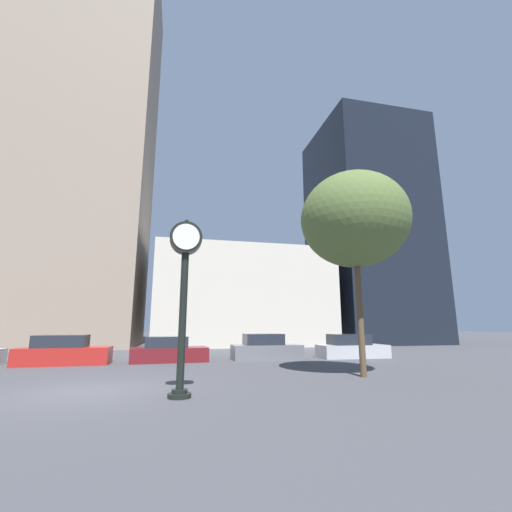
{
  "coord_description": "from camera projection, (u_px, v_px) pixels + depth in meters",
  "views": [
    {
      "loc": [
        2.39,
        -11.38,
        1.88
      ],
      "look_at": [
        7.53,
        10.8,
        6.53
      ],
      "focal_mm": 24.0,
      "sensor_mm": 36.0,
      "label": 1
    }
  ],
  "objects": [
    {
      "name": "building_glass_modern",
      "position": [
        367.0,
        232.0,
        40.79
      ],
      "size": [
        11.22,
        12.0,
        25.73
      ],
      "color": "black",
      "rests_on": "ground_plane"
    },
    {
      "name": "building_storefront_row",
      "position": [
        240.0,
        299.0,
        35.74
      ],
      "size": [
        16.86,
        12.0,
        9.33
      ],
      "color": "beige",
      "rests_on": "ground_plane"
    },
    {
      "name": "bare_tree",
      "position": [
        354.0,
        220.0,
        14.0
      ],
      "size": [
        4.35,
        4.35,
        8.1
      ],
      "color": "brown",
      "rests_on": "ground_plane"
    },
    {
      "name": "car_silver",
      "position": [
        351.0,
        348.0,
        20.6
      ],
      "size": [
        4.11,
        1.91,
        1.38
      ],
      "rotation": [
        0.0,
        0.0,
        -0.02
      ],
      "color": "#BCBCC1",
      "rests_on": "ground_plane"
    },
    {
      "name": "car_maroon",
      "position": [
        169.0,
        351.0,
        18.27
      ],
      "size": [
        4.06,
        2.11,
        1.31
      ],
      "rotation": [
        0.0,
        0.0,
        0.06
      ],
      "color": "maroon",
      "rests_on": "ground_plane"
    },
    {
      "name": "ground_plane",
      "position": [
        88.0,
        392.0,
        9.95
      ],
      "size": [
        200.0,
        200.0,
        0.0
      ],
      "primitive_type": "plane",
      "color": "#424247"
    },
    {
      "name": "car_grey",
      "position": [
        266.0,
        349.0,
        19.5
      ],
      "size": [
        3.92,
        1.71,
        1.43
      ],
      "rotation": [
        0.0,
        0.0,
        0.0
      ],
      "color": "slate",
      "rests_on": "ground_plane"
    },
    {
      "name": "car_red",
      "position": [
        64.0,
        352.0,
        16.86
      ],
      "size": [
        4.24,
        1.79,
        1.43
      ],
      "rotation": [
        0.0,
        0.0,
        0.02
      ],
      "color": "red",
      "rests_on": "ground_plane"
    },
    {
      "name": "street_clock",
      "position": [
        184.0,
        275.0,
        9.75
      ],
      "size": [
        0.93,
        0.63,
        4.96
      ],
      "color": "black",
      "rests_on": "ground_plane"
    },
    {
      "name": "building_tall_tower",
      "position": [
        71.0,
        140.0,
        35.0
      ],
      "size": [
        15.68,
        12.0,
        40.99
      ],
      "color": "gray",
      "rests_on": "ground_plane"
    }
  ]
}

